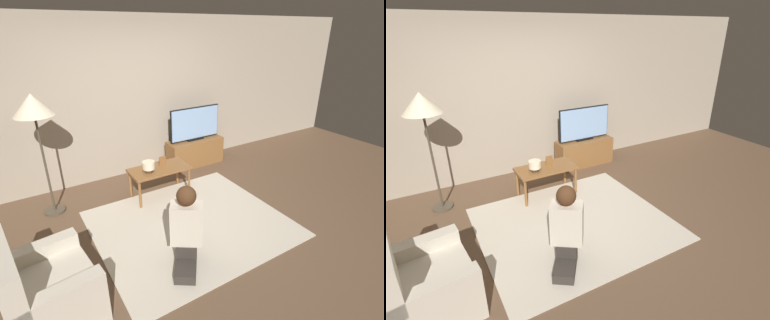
{
  "view_description": "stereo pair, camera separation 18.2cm",
  "coord_description": "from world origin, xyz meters",
  "views": [
    {
      "loc": [
        -1.73,
        -2.79,
        2.39
      ],
      "look_at": [
        0.34,
        0.52,
        0.65
      ],
      "focal_mm": 28.0,
      "sensor_mm": 36.0,
      "label": 1
    },
    {
      "loc": [
        -1.57,
        -2.88,
        2.39
      ],
      "look_at": [
        0.34,
        0.52,
        0.65
      ],
      "focal_mm": 28.0,
      "sensor_mm": 36.0,
      "label": 2
    }
  ],
  "objects": [
    {
      "name": "ground_plane",
      "position": [
        0.0,
        0.0,
        0.0
      ],
      "size": [
        10.0,
        10.0,
        0.0
      ],
      "primitive_type": "plane",
      "color": "brown"
    },
    {
      "name": "table_lamp",
      "position": [
        -0.2,
        0.83,
        0.57
      ],
      "size": [
        0.18,
        0.18,
        0.17
      ],
      "color": "#4C3823",
      "rests_on": "coffee_table"
    },
    {
      "name": "picture_frame",
      "position": [
        0.08,
        0.93,
        0.54
      ],
      "size": [
        0.11,
        0.01,
        0.15
      ],
      "color": "brown",
      "rests_on": "coffee_table"
    },
    {
      "name": "wall_back",
      "position": [
        0.0,
        1.93,
        1.3
      ],
      "size": [
        10.0,
        0.06,
        2.6
      ],
      "color": "tan",
      "rests_on": "ground_plane"
    },
    {
      "name": "rug",
      "position": [
        0.0,
        0.0,
        0.01
      ],
      "size": [
        2.39,
        2.08,
        0.02
      ],
      "color": "beige",
      "rests_on": "ground_plane"
    },
    {
      "name": "coffee_table",
      "position": [
        0.0,
        0.89,
        0.41
      ],
      "size": [
        0.89,
        0.45,
        0.47
      ],
      "color": "brown",
      "rests_on": "ground_plane"
    },
    {
      "name": "tv_stand",
      "position": [
        1.08,
        1.59,
        0.24
      ],
      "size": [
        1.06,
        0.36,
        0.49
      ],
      "color": "brown",
      "rests_on": "ground_plane"
    },
    {
      "name": "tv",
      "position": [
        1.08,
        1.59,
        0.8
      ],
      "size": [
        1.0,
        0.08,
        0.61
      ],
      "color": "black",
      "rests_on": "tv_stand"
    },
    {
      "name": "floor_lamp",
      "position": [
        -1.47,
        1.28,
        1.47
      ],
      "size": [
        0.49,
        0.49,
        1.67
      ],
      "color": "#4C4233",
      "rests_on": "ground_plane"
    },
    {
      "name": "person_kneeling",
      "position": [
        -0.4,
        -0.56,
        0.49
      ],
      "size": [
        0.64,
        0.78,
        0.93
      ],
      "rotation": [
        0.0,
        0.0,
        2.54
      ],
      "color": "#332D28",
      "rests_on": "rug"
    },
    {
      "name": "armchair",
      "position": [
        -1.79,
        -0.5,
        0.29
      ],
      "size": [
        0.81,
        0.87,
        0.86
      ],
      "rotation": [
        0.0,
        0.0,
        1.69
      ],
      "color": "beige",
      "rests_on": "ground_plane"
    }
  ]
}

